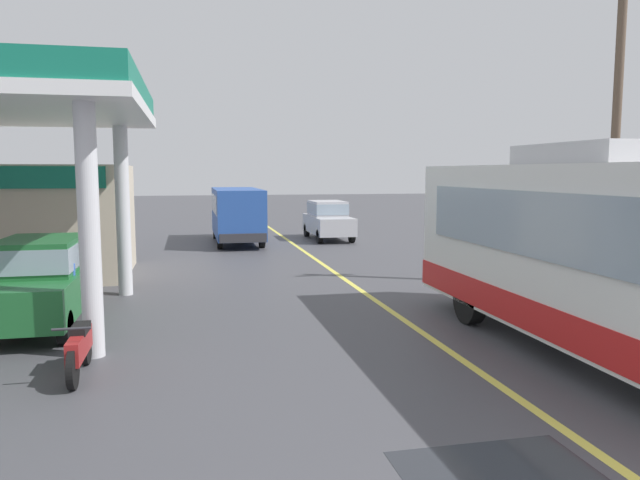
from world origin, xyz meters
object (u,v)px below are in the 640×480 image
Objects in this scene: coach_bus_main at (630,265)px; car_trailing_behind_bus at (328,218)px; car_at_pump at (40,278)px; minibus_opposing_lane at (237,210)px; motorcycle_parked_forecourt at (80,348)px; pedestrian_near_pump at (61,285)px.

car_trailing_behind_bus is at bearing 91.24° from coach_bus_main.
coach_bus_main is at bearing -27.05° from car_at_pump.
car_trailing_behind_bus is at bearing 6.94° from minibus_opposing_lane.
car_at_pump reaches higher than motorcycle_parked_forecourt.
motorcycle_parked_forecourt is at bearing 169.55° from coach_bus_main.
car_trailing_behind_bus is (4.33, 0.53, -0.46)m from minibus_opposing_lane.
minibus_opposing_lane is at bearing 72.16° from pedestrian_near_pump.
minibus_opposing_lane is at bearing 77.59° from motorcycle_parked_forecourt.
pedestrian_near_pump is 17.45m from car_trailing_behind_bus.
car_at_pump is 0.72m from pedestrian_near_pump.
motorcycle_parked_forecourt is 3.12m from pedestrian_near_pump.
coach_bus_main is 1.80× the size of minibus_opposing_lane.
minibus_opposing_lane reaches higher than pedestrian_near_pump.
coach_bus_main is 6.65× the size of pedestrian_near_pump.
car_at_pump is 1.00× the size of car_trailing_behind_bus.
car_at_pump is 14.86m from minibus_opposing_lane.
pedestrian_near_pump is at bearing -107.84° from minibus_opposing_lane.
car_at_pump is at bearing 152.95° from coach_bus_main.
motorcycle_parked_forecourt is 0.43× the size of car_trailing_behind_bus.
minibus_opposing_lane reaches higher than car_at_pump.
minibus_opposing_lane is 17.85m from motorcycle_parked_forecourt.
motorcycle_parked_forecourt is at bearing -74.65° from pedestrian_near_pump.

